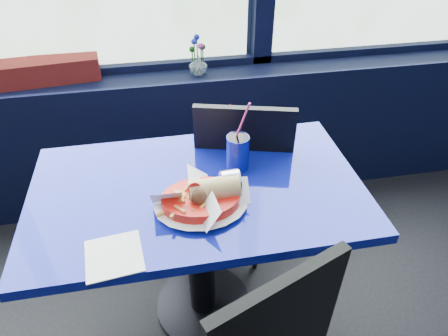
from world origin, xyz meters
TOP-DOWN VIEW (x-y plane):
  - window_sill at (0.00, 2.87)m, footprint 5.00×0.26m
  - near_table at (0.30, 2.00)m, footprint 1.20×0.70m
  - chair_near_back at (0.49, 2.32)m, footprint 0.52×0.52m
  - planter_box at (-0.37, 2.89)m, footprint 0.58×0.20m
  - flower_vase at (0.42, 2.84)m, footprint 0.12×0.12m
  - food_basket at (0.31, 1.89)m, footprint 0.35×0.35m
  - ketchup_bottle at (0.47, 2.24)m, footprint 0.05×0.05m
  - soda_cup at (0.47, 2.09)m, footprint 0.09×0.09m
  - napkin at (0.01, 1.73)m, footprint 0.18×0.18m

SIDE VIEW (x-z plane):
  - window_sill at x=0.00m, z-range 0.00..0.80m
  - chair_near_back at x=0.49m, z-range 0.07..1.01m
  - near_table at x=0.30m, z-range 0.19..0.94m
  - napkin at x=0.01m, z-range 0.75..0.75m
  - food_basket at x=0.31m, z-range 0.74..0.84m
  - soda_cup at x=0.47m, z-range 0.68..0.97m
  - ketchup_bottle at x=0.47m, z-range 0.74..0.93m
  - planter_box at x=-0.37m, z-range 0.80..0.91m
  - flower_vase at x=0.42m, z-range 0.76..0.96m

